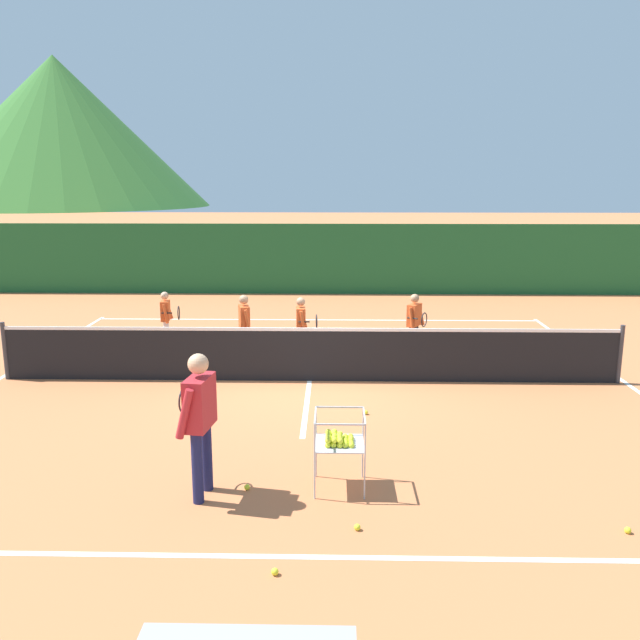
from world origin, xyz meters
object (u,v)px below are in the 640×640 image
student_3 (415,319)px  student_2 (302,323)px  instructor (199,412)px  student_1 (244,322)px  student_0 (166,314)px  ball_cart (338,440)px  tennis_ball_3 (275,572)px  tennis_ball_2 (366,412)px  tennis_net (309,354)px  tennis_ball_5 (357,527)px  tennis_ball_4 (628,530)px  tennis_ball_1 (247,487)px

student_3 → student_2: bearing=-171.6°
instructor → student_1: (-0.26, 5.60, -0.20)m
student_1 → student_2: size_ratio=1.05×
student_0 → student_3: 5.21m
instructor → ball_cart: instructor is taller
student_0 → tennis_ball_3: student_0 is taller
instructor → tennis_ball_3: bearing=-57.6°
student_3 → tennis_ball_2: (-1.13, -3.39, -0.74)m
tennis_net → student_0: size_ratio=9.07×
student_0 → ball_cart: 7.35m
tennis_ball_5 → student_1: bearing=107.6°
tennis_ball_4 → tennis_ball_5: (-2.75, -0.00, 0.00)m
student_0 → student_3: bearing=-6.4°
student_1 → tennis_ball_5: (2.00, -6.31, -0.77)m
student_1 → student_3: student_1 is taller
student_0 → tennis_ball_1: 7.00m
student_3 → tennis_ball_3: (-2.15, -7.56, -0.74)m
student_1 → student_2: 1.12m
tennis_net → student_0: student_0 is taller
instructor → tennis_ball_1: bearing=16.7°
tennis_ball_2 → tennis_ball_3: same height
tennis_ball_1 → student_3: bearing=66.0°
tennis_ball_3 → ball_cart: bearing=71.5°
instructor → tennis_ball_3: 2.04m
tennis_ball_3 → tennis_ball_5: 1.11m
student_3 → tennis_ball_3: size_ratio=18.89×
student_1 → tennis_ball_1: 5.56m
student_3 → tennis_ball_4: (1.38, -6.77, -0.74)m
tennis_ball_4 → student_3: bearing=101.5°
tennis_ball_2 → tennis_net: bearing=118.8°
student_2 → tennis_ball_1: (-0.36, -5.57, -0.73)m
tennis_net → tennis_ball_4: (3.43, -5.06, -0.47)m
tennis_ball_4 → instructor: bearing=170.9°
tennis_ball_2 → tennis_ball_4: same height
student_1 → tennis_ball_1: student_1 is taller
instructor → student_0: instructor is taller
tennis_net → student_1: student_1 is taller
student_2 → tennis_ball_4: student_2 is taller
tennis_ball_4 → student_0: bearing=131.7°
tennis_ball_3 → tennis_ball_2: bearing=76.3°
student_2 → tennis_ball_4: size_ratio=18.65×
tennis_ball_2 → tennis_ball_4: size_ratio=1.00×
student_0 → student_3: (5.18, -0.58, 0.04)m
tennis_ball_1 → tennis_ball_2: (1.49, 2.52, 0.00)m
tennis_ball_3 → tennis_ball_4: size_ratio=1.00×
tennis_ball_1 → tennis_ball_3: same height
instructor → tennis_ball_4: 4.65m
tennis_ball_1 → tennis_ball_5: 1.52m
student_2 → tennis_ball_3: size_ratio=18.65×
tennis_net → student_1: (-1.32, 1.25, 0.30)m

